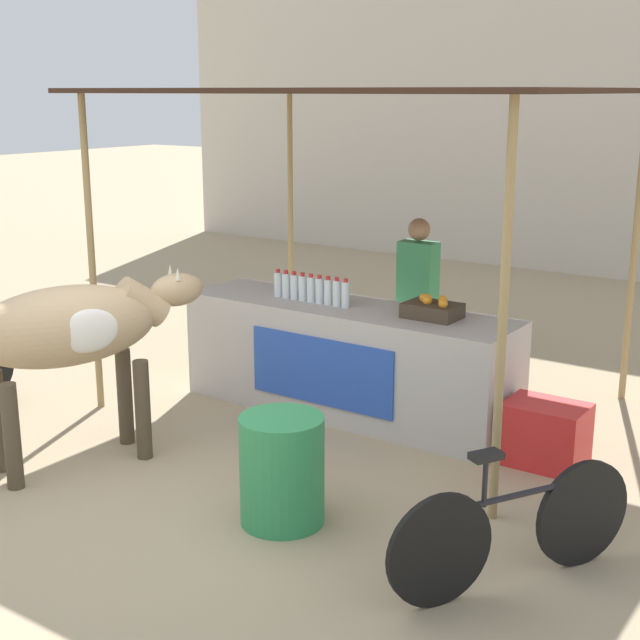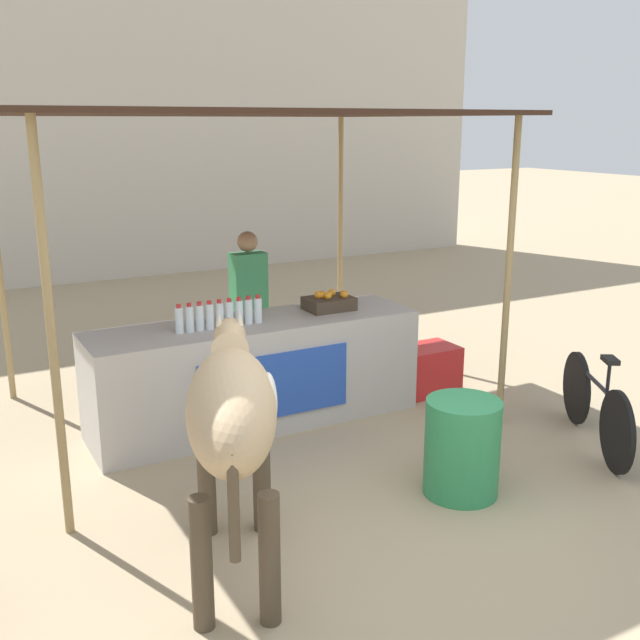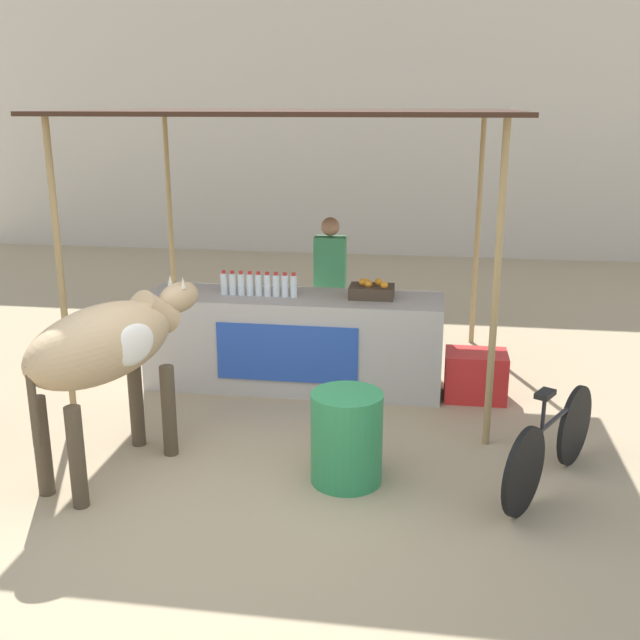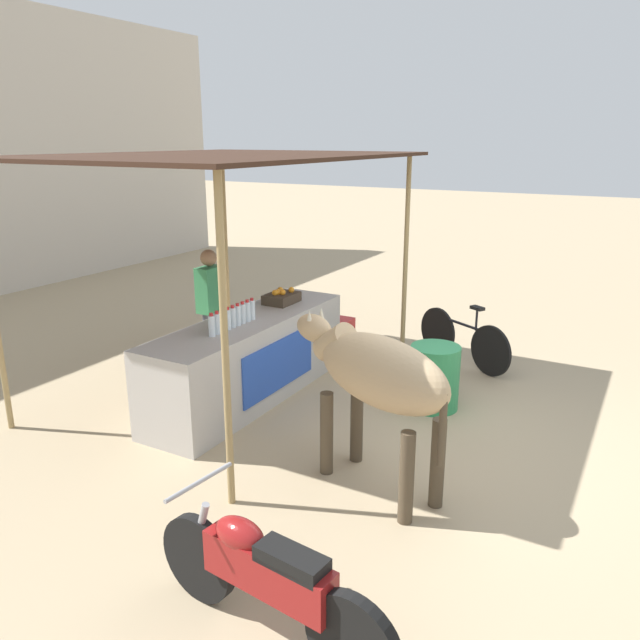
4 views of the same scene
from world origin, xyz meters
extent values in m
plane|color=tan|center=(0.00, 0.00, 0.00)|extent=(60.00, 60.00, 0.00)
cube|color=#B2ADA8|center=(0.00, 2.20, 0.48)|extent=(3.00, 0.80, 0.96)
cube|color=#264CB2|center=(0.00, 1.79, 0.48)|extent=(1.40, 0.02, 0.58)
cube|color=#382319|center=(0.00, 2.50, 2.75)|extent=(4.20, 3.20, 0.04)
cylinder|color=#997F51|center=(-1.89, 1.06, 1.37)|extent=(0.06, 0.06, 2.75)
cylinder|color=#997F51|center=(1.89, 1.06, 1.37)|extent=(0.06, 0.06, 2.75)
cylinder|color=#997F51|center=(1.89, 3.94, 1.37)|extent=(0.06, 0.06, 2.75)
cylinder|color=silver|center=(-0.71, 2.15, 1.07)|extent=(0.07, 0.07, 0.22)
cylinder|color=red|center=(-0.71, 2.15, 1.19)|extent=(0.04, 0.04, 0.03)
cylinder|color=silver|center=(-0.62, 2.15, 1.07)|extent=(0.07, 0.07, 0.22)
cylinder|color=red|center=(-0.62, 2.15, 1.19)|extent=(0.04, 0.04, 0.03)
cylinder|color=silver|center=(-0.53, 2.15, 1.07)|extent=(0.07, 0.07, 0.22)
cylinder|color=red|center=(-0.53, 2.15, 1.19)|extent=(0.04, 0.04, 0.03)
cylinder|color=silver|center=(-0.44, 2.15, 1.07)|extent=(0.07, 0.07, 0.22)
cylinder|color=red|center=(-0.44, 2.15, 1.19)|extent=(0.04, 0.04, 0.03)
cylinder|color=silver|center=(-0.35, 2.15, 1.07)|extent=(0.07, 0.07, 0.22)
cylinder|color=red|center=(-0.35, 2.15, 1.19)|extent=(0.04, 0.04, 0.03)
cylinder|color=silver|center=(-0.26, 2.15, 1.07)|extent=(0.07, 0.07, 0.22)
cylinder|color=red|center=(-0.26, 2.15, 1.19)|extent=(0.04, 0.04, 0.03)
cylinder|color=silver|center=(-0.17, 2.15, 1.07)|extent=(0.07, 0.07, 0.22)
cylinder|color=red|center=(-0.17, 2.15, 1.19)|extent=(0.04, 0.04, 0.03)
cylinder|color=silver|center=(-0.08, 2.15, 1.07)|extent=(0.07, 0.07, 0.22)
cylinder|color=red|center=(-0.08, 2.15, 1.19)|extent=(0.04, 0.04, 0.03)
cylinder|color=silver|center=(0.01, 2.15, 1.07)|extent=(0.07, 0.07, 0.22)
cylinder|color=red|center=(0.01, 2.15, 1.19)|extent=(0.04, 0.04, 0.03)
cube|color=#3F3326|center=(0.78, 2.25, 1.02)|extent=(0.44, 0.32, 0.12)
sphere|color=orange|center=(0.75, 2.21, 1.11)|extent=(0.08, 0.08, 0.08)
sphere|color=orange|center=(0.91, 2.18, 1.11)|extent=(0.08, 0.08, 0.08)
sphere|color=orange|center=(0.69, 2.28, 1.11)|extent=(0.08, 0.08, 0.08)
sphere|color=orange|center=(0.85, 2.31, 1.11)|extent=(0.08, 0.08, 0.08)
sphere|color=orange|center=(0.73, 2.27, 1.11)|extent=(0.08, 0.08, 0.08)
cylinder|color=#383842|center=(0.27, 2.95, 0.44)|extent=(0.22, 0.22, 0.88)
cube|color=#337F4C|center=(0.27, 2.95, 1.16)|extent=(0.34, 0.20, 0.56)
sphere|color=#8C6647|center=(0.27, 2.95, 1.55)|extent=(0.20, 0.20, 0.20)
cube|color=red|center=(1.84, 2.10, 0.24)|extent=(0.60, 0.44, 0.48)
cylinder|color=#2D8C51|center=(0.77, 0.23, 0.36)|extent=(0.55, 0.55, 0.73)
ellipsoid|color=tan|center=(-1.09, 0.08, 1.08)|extent=(1.00, 1.49, 0.60)
cylinder|color=#493D2C|center=(-1.07, 0.60, 0.39)|extent=(0.12, 0.12, 0.78)
cylinder|color=#493D2C|center=(-0.73, 0.47, 0.39)|extent=(0.12, 0.12, 0.78)
cylinder|color=#493D2C|center=(-1.44, -0.31, 0.39)|extent=(0.12, 0.12, 0.78)
cylinder|color=#493D2C|center=(-1.10, -0.44, 0.39)|extent=(0.12, 0.12, 0.78)
cylinder|color=tan|center=(-0.86, 0.63, 1.19)|extent=(0.39, 0.51, 0.41)
ellipsoid|color=tan|center=(-0.75, 0.91, 1.25)|extent=(0.37, 0.49, 0.26)
cone|color=beige|center=(-0.82, 0.92, 1.39)|extent=(0.05, 0.05, 0.10)
cone|color=beige|center=(-0.69, 0.86, 1.39)|extent=(0.05, 0.05, 0.10)
cylinder|color=#493D2C|center=(-1.33, -0.54, 0.81)|extent=(0.06, 0.06, 0.60)
ellipsoid|color=silver|center=(-0.84, 0.09, 1.08)|extent=(0.26, 0.45, 0.32)
cylinder|color=black|center=(-2.89, 0.56, 0.30)|extent=(0.15, 0.61, 0.60)
cube|color=maroon|center=(-2.97, -0.03, 0.48)|extent=(0.29, 0.92, 0.28)
ellipsoid|color=maroon|center=(-2.94, 0.18, 0.64)|extent=(0.24, 0.38, 0.20)
cube|color=black|center=(-2.99, -0.21, 0.64)|extent=(0.23, 0.46, 0.10)
cylinder|color=#99999E|center=(-2.90, 0.51, 0.88)|extent=(0.55, 0.10, 0.03)
cylinder|color=#99999E|center=(-2.90, 0.54, 0.50)|extent=(0.07, 0.21, 0.49)
cylinder|color=black|center=(2.56, 0.80, 0.33)|extent=(0.36, 0.59, 0.66)
cylinder|color=black|center=(2.07, -0.07, 0.33)|extent=(0.36, 0.59, 0.66)
cylinder|color=black|center=(2.31, 0.37, 0.55)|extent=(0.45, 0.76, 0.04)
cylinder|color=black|center=(2.21, 0.17, 0.67)|extent=(0.03, 0.03, 0.28)
cube|color=black|center=(2.21, 0.17, 0.83)|extent=(0.18, 0.21, 0.04)
camera|label=1|loc=(4.01, -4.03, 2.75)|focal=50.00mm
camera|label=2|loc=(-2.58, -3.71, 2.68)|focal=42.00mm
camera|label=3|loc=(1.35, -5.00, 2.84)|focal=42.00mm
camera|label=4|loc=(-5.53, -1.82, 2.94)|focal=35.00mm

